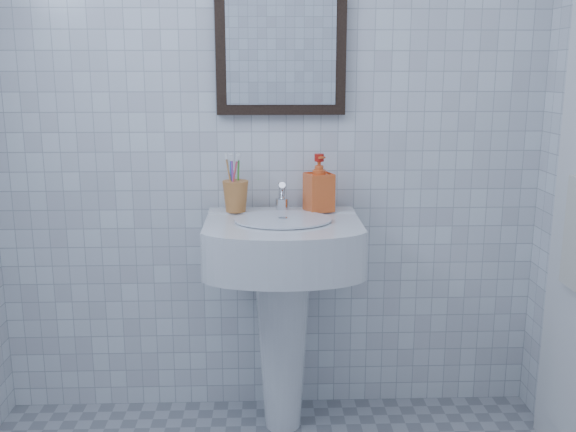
{
  "coord_description": "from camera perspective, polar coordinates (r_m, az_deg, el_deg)",
  "views": [
    {
      "loc": [
        -0.01,
        -1.35,
        1.41
      ],
      "look_at": [
        0.06,
        0.86,
        0.91
      ],
      "focal_mm": 40.0,
      "sensor_mm": 36.0,
      "label": 1
    }
  ],
  "objects": [
    {
      "name": "faucet",
      "position": [
        2.49,
        -0.55,
        1.53
      ],
      "size": [
        0.05,
        0.11,
        0.12
      ],
      "color": "silver",
      "rests_on": "washbasin"
    },
    {
      "name": "wall_mirror",
      "position": [
        2.54,
        -0.64,
        15.99
      ],
      "size": [
        0.5,
        0.04,
        0.62
      ],
      "color": "black",
      "rests_on": "wall_back"
    },
    {
      "name": "toothbrush_cup",
      "position": [
        2.49,
        -4.68,
        1.77
      ],
      "size": [
        0.13,
        0.13,
        0.12
      ],
      "primitive_type": null,
      "rotation": [
        0.0,
        0.0,
        0.4
      ],
      "color": "#C87937",
      "rests_on": "washbasin"
    },
    {
      "name": "wall_back",
      "position": [
        2.56,
        -1.72,
        9.23
      ],
      "size": [
        2.2,
        0.02,
        2.5
      ],
      "primitive_type": "cube",
      "color": "silver",
      "rests_on": "ground"
    },
    {
      "name": "washbasin",
      "position": [
        2.48,
        -0.47,
        -6.47
      ],
      "size": [
        0.57,
        0.42,
        0.88
      ],
      "color": "white",
      "rests_on": "ground"
    },
    {
      "name": "soap_dispenser",
      "position": [
        2.49,
        2.77,
        2.94
      ],
      "size": [
        0.13,
        0.13,
        0.22
      ],
      "primitive_type": "imported",
      "rotation": [
        0.0,
        0.0,
        0.32
      ],
      "color": "#E73F16",
      "rests_on": "washbasin"
    }
  ]
}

